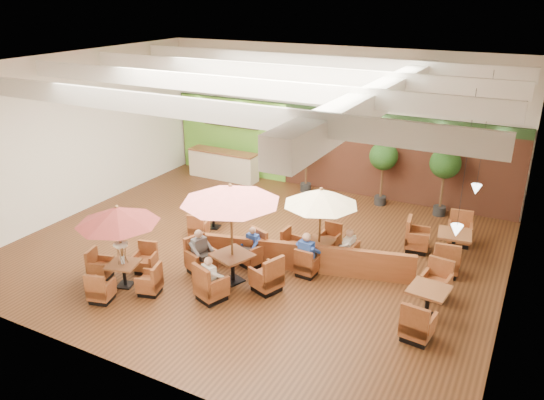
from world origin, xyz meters
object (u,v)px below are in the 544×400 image
Objects in this scene: booth_divider at (305,258)px; table_3 at (213,214)px; topiary_1 at (383,159)px; diner_0 at (211,274)px; table_1 at (231,217)px; diner_1 at (252,242)px; diner_3 at (307,250)px; diner_4 at (347,245)px; diner_2 at (200,248)px; topiary_2 at (445,166)px; table_5 at (442,244)px; table_4 at (427,303)px; topiary_0 at (307,148)px; service_counter at (223,165)px; table_0 at (119,231)px; table_2 at (320,211)px.

booth_divider is 2.58× the size of table_3.
topiary_1 is 3.07× the size of diner_0.
diner_1 is (-0.00, 1.04, -1.18)m from table_1.
table_1 is 3.47× the size of diner_3.
diner_2 is at bearing 123.95° from diner_4.
booth_divider is 6.49m from topiary_2.
table_5 is at bearing -44.08° from diner_4.
topiary_2 reaches higher than table_4.
table_5 is at bearing -28.16° from topiary_0.
service_counter is at bearing 123.88° from booth_divider.
diner_0 is (2.43, 0.50, -0.85)m from table_0.
diner_0 is at bearing -154.58° from table_4.
table_0 is at bearing -127.31° from table_1.
diner_2 is at bearing -152.48° from table_5.
diner_1 is 1.65m from diner_3.
topiary_1 is 8.54m from diner_0.
diner_2 is at bearing -61.95° from service_counter.
diner_0 is at bearing -82.33° from topiary_0.
topiary_2 is 2.94× the size of diner_2.
diner_1 is at bearing -47.20° from table_3.
diner_0 is (2.40, -3.72, 0.26)m from table_3.
diner_3 is (2.67, 1.23, 0.01)m from diner_2.
diner_4 is at bearing 158.20° from table_4.
service_counter is at bearing -178.28° from topiary_1.
table_2 is 3.84m from table_4.
table_5 is 6.75m from topiary_0.
table_1 is 6.44m from table_5.
diner_3 is at bearing -111.66° from topiary_2.
topiary_2 reaches higher than diner_0.
table_1 is 1.26× the size of table_3.
table_3 reaches higher than service_counter.
table_0 is 2.24m from diner_2.
table_5 is at bearing 51.50° from diner_3.
diner_3 is at bearing -162.21° from diner_1.
table_4 is at bearing 41.68° from diner_0.
table_4 is at bearing -114.36° from diner_4.
service_counter reaches higher than diner_1.
table_1 is 7.47m from topiary_1.
topiary_1 reaches higher than table_4.
table_3 is (2.38, -4.35, -0.09)m from service_counter.
table_2 is 2.74× the size of diner_3.
topiary_2 reaches higher than diner_1.
booth_divider is 2.54× the size of topiary_1.
booth_divider is 2.52× the size of table_0.
table_0 is 10.89m from topiary_2.
topiary_0 is at bearing 66.21° from table_0.
diner_2 is (-1.04, 1.04, 0.02)m from diner_0.
topiary_0 is (3.67, 0.20, 1.16)m from service_counter.
table_1 is at bearing -60.93° from table_3.
service_counter is at bearing 144.93° from table_2.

